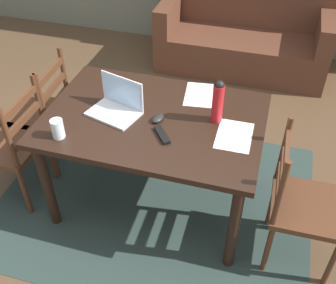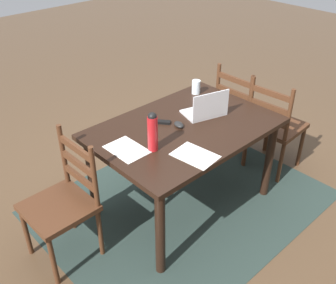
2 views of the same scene
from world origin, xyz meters
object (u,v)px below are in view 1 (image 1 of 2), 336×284
(laptop, at_px, (117,104))
(chair_right_near, at_px, (301,204))
(dining_table, at_px, (154,129))
(drinking_glass, at_px, (58,129))
(computer_mouse, at_px, (158,118))
(chair_left_far, at_px, (41,113))
(water_bottle, at_px, (218,101))
(chair_left_near, at_px, (13,145))
(tv_remote, at_px, (162,135))
(couch, at_px, (244,35))

(laptop, bearing_deg, chair_right_near, -8.92)
(dining_table, bearing_deg, drinking_glass, -144.65)
(computer_mouse, bearing_deg, laptop, -170.24)
(chair_left_far, xyz_separation_m, computer_mouse, (1.03, -0.22, 0.33))
(laptop, xyz_separation_m, water_bottle, (0.64, 0.08, 0.09))
(chair_left_far, bearing_deg, chair_left_near, -89.99)
(chair_left_far, relative_size, tv_remote, 5.59)
(computer_mouse, relative_size, tv_remote, 0.59)
(chair_right_near, bearing_deg, chair_left_far, 168.89)
(chair_left_far, height_order, tv_remote, chair_left_far)
(chair_left_far, distance_m, water_bottle, 1.47)
(chair_right_near, height_order, chair_left_far, same)
(laptop, height_order, water_bottle, water_bottle)
(laptop, bearing_deg, couch, 76.06)
(chair_right_near, relative_size, chair_left_far, 1.00)
(chair_left_far, height_order, water_bottle, water_bottle)
(drinking_glass, bearing_deg, tv_remote, 16.54)
(chair_left_far, relative_size, water_bottle, 3.26)
(laptop, bearing_deg, drinking_glass, -125.29)
(water_bottle, xyz_separation_m, computer_mouse, (-0.35, -0.10, -0.13))
(dining_table, bearing_deg, chair_left_near, -168.98)
(water_bottle, relative_size, drinking_glass, 2.38)
(drinking_glass, relative_size, computer_mouse, 1.22)
(laptop, xyz_separation_m, computer_mouse, (0.28, -0.03, -0.04))
(chair_left_near, bearing_deg, laptop, 14.43)
(couch, distance_m, tv_remote, 2.46)
(chair_right_near, relative_size, computer_mouse, 9.50)
(dining_table, relative_size, laptop, 3.83)
(chair_left_near, relative_size, chair_left_far, 1.00)
(laptop, distance_m, water_bottle, 0.65)
(laptop, relative_size, drinking_glass, 3.02)
(water_bottle, bearing_deg, chair_right_near, -24.38)
(couch, bearing_deg, dining_table, -97.97)
(chair_left_far, relative_size, computer_mouse, 9.50)
(chair_right_near, distance_m, tv_remote, 0.94)
(chair_left_near, relative_size, computer_mouse, 9.50)
(couch, bearing_deg, tv_remote, -94.87)
(drinking_glass, bearing_deg, chair_left_near, 163.31)
(dining_table, relative_size, water_bottle, 4.85)
(dining_table, height_order, chair_left_near, chair_left_near)
(dining_table, bearing_deg, laptop, -179.95)
(couch, distance_m, computer_mouse, 2.33)
(couch, relative_size, water_bottle, 6.18)
(couch, relative_size, tv_remote, 10.59)
(dining_table, distance_m, chair_left_near, 1.03)
(chair_right_near, distance_m, drinking_glass, 1.53)
(chair_left_near, distance_m, water_bottle, 1.49)
(dining_table, height_order, laptop, laptop)
(tv_remote, bearing_deg, couch, 47.16)
(tv_remote, bearing_deg, chair_right_near, -39.63)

